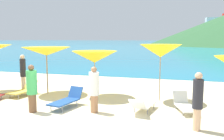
{
  "coord_description": "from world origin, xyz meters",
  "views": [
    {
      "loc": [
        3.8,
        -6.8,
        2.63
      ],
      "look_at": [
        0.48,
        3.98,
        1.2
      ],
      "focal_mm": 39.27,
      "sensor_mm": 36.0,
      "label": 1
    }
  ],
  "objects_px": {
    "umbrella_1": "(46,51)",
    "beachgoer_0": "(23,71)",
    "lounge_chair_2": "(185,105)",
    "lounge_chair_5": "(67,99)",
    "umbrella_3": "(161,51)",
    "lounge_chair_3": "(143,104)",
    "beachgoer_2": "(198,100)",
    "beachgoer_4": "(32,88)",
    "beachgoer_1": "(94,89)",
    "lounge_chair_0": "(23,90)",
    "umbrella_2": "(95,57)"
  },
  "relations": [
    {
      "from": "beachgoer_4",
      "to": "lounge_chair_5",
      "type": "bearing_deg",
      "value": -174.88
    },
    {
      "from": "umbrella_2",
      "to": "lounge_chair_5",
      "type": "height_order",
      "value": "umbrella_2"
    },
    {
      "from": "beachgoer_0",
      "to": "beachgoer_1",
      "type": "distance_m",
      "value": 5.55
    },
    {
      "from": "beachgoer_1",
      "to": "beachgoer_2",
      "type": "relative_size",
      "value": 0.98
    },
    {
      "from": "beachgoer_0",
      "to": "beachgoer_1",
      "type": "xyz_separation_m",
      "value": [
        4.92,
        -2.57,
        -0.13
      ]
    },
    {
      "from": "umbrella_3",
      "to": "lounge_chair_2",
      "type": "height_order",
      "value": "umbrella_3"
    },
    {
      "from": "beachgoer_0",
      "to": "beachgoer_4",
      "type": "relative_size",
      "value": 1.06
    },
    {
      "from": "lounge_chair_0",
      "to": "beachgoer_0",
      "type": "xyz_separation_m",
      "value": [
        -0.79,
        1.09,
        0.71
      ]
    },
    {
      "from": "lounge_chair_2",
      "to": "lounge_chair_5",
      "type": "height_order",
      "value": "lounge_chair_5"
    },
    {
      "from": "umbrella_2",
      "to": "umbrella_1",
      "type": "bearing_deg",
      "value": -177.91
    },
    {
      "from": "umbrella_3",
      "to": "lounge_chair_3",
      "type": "distance_m",
      "value": 2.66
    },
    {
      "from": "lounge_chair_3",
      "to": "umbrella_3",
      "type": "bearing_deg",
      "value": -92.93
    },
    {
      "from": "umbrella_1",
      "to": "umbrella_2",
      "type": "relative_size",
      "value": 1.1
    },
    {
      "from": "umbrella_1",
      "to": "beachgoer_0",
      "type": "distance_m",
      "value": 1.95
    },
    {
      "from": "lounge_chair_5",
      "to": "beachgoer_0",
      "type": "relative_size",
      "value": 0.9
    },
    {
      "from": "lounge_chair_0",
      "to": "lounge_chair_2",
      "type": "xyz_separation_m",
      "value": [
        7.24,
        -0.35,
        -0.04
      ]
    },
    {
      "from": "umbrella_1",
      "to": "umbrella_3",
      "type": "distance_m",
      "value": 5.37
    },
    {
      "from": "lounge_chair_3",
      "to": "beachgoer_2",
      "type": "bearing_deg",
      "value": 152.3
    },
    {
      "from": "umbrella_2",
      "to": "beachgoer_4",
      "type": "distance_m",
      "value": 3.35
    },
    {
      "from": "umbrella_1",
      "to": "lounge_chair_2",
      "type": "relative_size",
      "value": 1.51
    },
    {
      "from": "lounge_chair_3",
      "to": "lounge_chair_5",
      "type": "xyz_separation_m",
      "value": [
        -2.9,
        -0.29,
        0.04
      ]
    },
    {
      "from": "beachgoer_2",
      "to": "lounge_chair_5",
      "type": "bearing_deg",
      "value": 69.57
    },
    {
      "from": "umbrella_1",
      "to": "beachgoer_2",
      "type": "distance_m",
      "value": 7.51
    },
    {
      "from": "umbrella_1",
      "to": "umbrella_3",
      "type": "xyz_separation_m",
      "value": [
        5.36,
        0.19,
        0.09
      ]
    },
    {
      "from": "umbrella_1",
      "to": "beachgoer_4",
      "type": "distance_m",
      "value": 3.31
    },
    {
      "from": "lounge_chair_3",
      "to": "lounge_chair_2",
      "type": "bearing_deg",
      "value": -150.38
    },
    {
      "from": "umbrella_1",
      "to": "lounge_chair_3",
      "type": "distance_m",
      "value": 5.54
    },
    {
      "from": "umbrella_2",
      "to": "lounge_chair_2",
      "type": "xyz_separation_m",
      "value": [
        3.99,
        -1.22,
        -1.58
      ]
    },
    {
      "from": "umbrella_2",
      "to": "beachgoer_4",
      "type": "bearing_deg",
      "value": -113.04
    },
    {
      "from": "lounge_chair_3",
      "to": "beachgoer_0",
      "type": "xyz_separation_m",
      "value": [
        -6.58,
        1.99,
        0.72
      ]
    },
    {
      "from": "beachgoer_0",
      "to": "beachgoer_4",
      "type": "distance_m",
      "value": 4.23
    },
    {
      "from": "lounge_chair_0",
      "to": "beachgoer_4",
      "type": "relative_size",
      "value": 0.88
    },
    {
      "from": "umbrella_3",
      "to": "lounge_chair_2",
      "type": "bearing_deg",
      "value": -51.29
    },
    {
      "from": "beachgoer_2",
      "to": "beachgoer_4",
      "type": "distance_m",
      "value": 5.62
    },
    {
      "from": "lounge_chair_2",
      "to": "lounge_chair_3",
      "type": "distance_m",
      "value": 1.55
    },
    {
      "from": "beachgoer_1",
      "to": "lounge_chair_3",
      "type": "bearing_deg",
      "value": 43.8
    },
    {
      "from": "umbrella_3",
      "to": "umbrella_1",
      "type": "bearing_deg",
      "value": -178.02
    },
    {
      "from": "umbrella_3",
      "to": "lounge_chair_5",
      "type": "xyz_separation_m",
      "value": [
        -3.29,
        -2.16,
        -1.82
      ]
    },
    {
      "from": "beachgoer_1",
      "to": "beachgoer_2",
      "type": "height_order",
      "value": "beachgoer_2"
    },
    {
      "from": "umbrella_1",
      "to": "lounge_chair_2",
      "type": "xyz_separation_m",
      "value": [
        6.42,
        -1.13,
        -1.8
      ]
    },
    {
      "from": "umbrella_2",
      "to": "umbrella_3",
      "type": "distance_m",
      "value": 2.96
    },
    {
      "from": "umbrella_2",
      "to": "lounge_chair_5",
      "type": "relative_size",
      "value": 1.3
    },
    {
      "from": "lounge_chair_3",
      "to": "beachgoer_0",
      "type": "distance_m",
      "value": 6.92
    },
    {
      "from": "umbrella_3",
      "to": "lounge_chair_5",
      "type": "relative_size",
      "value": 1.47
    },
    {
      "from": "umbrella_3",
      "to": "lounge_chair_2",
      "type": "xyz_separation_m",
      "value": [
        1.06,
        -1.32,
        -1.9
      ]
    },
    {
      "from": "beachgoer_1",
      "to": "beachgoer_4",
      "type": "xyz_separation_m",
      "value": [
        -2.14,
        -0.62,
        0.04
      ]
    },
    {
      "from": "lounge_chair_2",
      "to": "beachgoer_0",
      "type": "relative_size",
      "value": 0.85
    },
    {
      "from": "lounge_chair_2",
      "to": "beachgoer_2",
      "type": "xyz_separation_m",
      "value": [
        0.36,
        -1.89,
        0.67
      ]
    },
    {
      "from": "lounge_chair_2",
      "to": "lounge_chair_5",
      "type": "xyz_separation_m",
      "value": [
        -4.35,
        -0.84,
        0.07
      ]
    },
    {
      "from": "umbrella_3",
      "to": "beachgoer_1",
      "type": "xyz_separation_m",
      "value": [
        -2.06,
        -2.44,
        -1.27
      ]
    }
  ]
}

